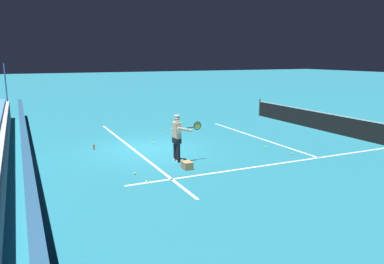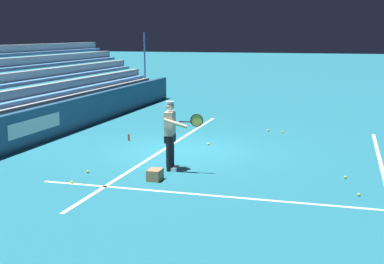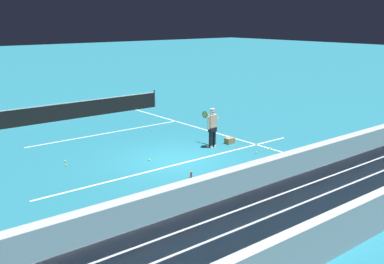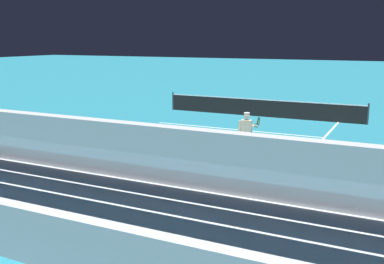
{
  "view_description": "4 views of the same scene",
  "coord_description": "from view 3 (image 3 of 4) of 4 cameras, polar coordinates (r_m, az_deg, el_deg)",
  "views": [
    {
      "loc": [
        14.52,
        -4.65,
        3.76
      ],
      "look_at": [
        1.92,
        1.22,
        0.96
      ],
      "focal_mm": 35.0,
      "sensor_mm": 36.0,
      "label": 1
    },
    {
      "loc": [
        14.54,
        4.51,
        3.33
      ],
      "look_at": [
        1.34,
        0.71,
        0.8
      ],
      "focal_mm": 50.0,
      "sensor_mm": 36.0,
      "label": 2
    },
    {
      "loc": [
        -10.19,
        -13.63,
        5.49
      ],
      "look_at": [
        0.58,
        -0.32,
        1.11
      ],
      "focal_mm": 42.0,
      "sensor_mm": 36.0,
      "label": 3
    },
    {
      "loc": [
        7.28,
        -14.03,
        4.18
      ],
      "look_at": [
        0.67,
        -0.48,
        1.05
      ],
      "focal_mm": 42.0,
      "sensor_mm": 36.0,
      "label": 4
    }
  ],
  "objects": [
    {
      "name": "tennis_ball_near_player",
      "position": [
        23.56,
        -2.83,
        0.93
      ],
      "size": [
        0.07,
        0.07,
        0.07
      ],
      "primitive_type": "sphere",
      "color": "#CCE533",
      "rests_on": "ground"
    },
    {
      "name": "tennis_net",
      "position": [
        25.8,
        -14.95,
        2.69
      ],
      "size": [
        11.09,
        0.09,
        1.07
      ],
      "color": "#33383D",
      "rests_on": "ground"
    },
    {
      "name": "ground_plane",
      "position": [
        17.88,
        -2.08,
        -3.55
      ],
      "size": [
        160.0,
        160.0,
        0.0
      ],
      "primitive_type": "plane",
      "color": "#1E6B7F"
    },
    {
      "name": "bleacher_stand",
      "position": [
        13.15,
        16.17,
        -7.35
      ],
      "size": [
        22.38,
        3.2,
        3.4
      ],
      "color": "#9EA3A8",
      "rests_on": "ground"
    },
    {
      "name": "tennis_ball_toward_net",
      "position": [
        18.9,
        8.18,
        -2.59
      ],
      "size": [
        0.07,
        0.07,
        0.07
      ],
      "primitive_type": "sphere",
      "color": "#CCE533",
      "rests_on": "ground"
    },
    {
      "name": "court_baseline_white",
      "position": [
        17.5,
        -1.09,
        -3.93
      ],
      "size": [
        12.0,
        0.1,
        0.01
      ],
      "primitive_type": "cube",
      "color": "white",
      "rests_on": "ground"
    },
    {
      "name": "water_bottle",
      "position": [
        15.89,
        -0.09,
        -5.45
      ],
      "size": [
        0.07,
        0.07,
        0.22
      ],
      "primitive_type": "cylinder",
      "color": "#EA4C33",
      "rests_on": "ground"
    },
    {
      "name": "tennis_ball_on_baseline",
      "position": [
        17.87,
        -5.46,
        -3.51
      ],
      "size": [
        0.07,
        0.07,
        0.07
      ],
      "primitive_type": "sphere",
      "color": "#CCE533",
      "rests_on": "ground"
    },
    {
      "name": "tennis_ball_far_right",
      "position": [
        17.79,
        -15.68,
        -4.08
      ],
      "size": [
        0.07,
        0.07,
        0.07
      ],
      "primitive_type": "sphere",
      "color": "#CCE533",
      "rests_on": "ground"
    },
    {
      "name": "court_service_line_white",
      "position": [
        22.36,
        -10.58,
        -0.11
      ],
      "size": [
        8.22,
        0.1,
        0.01
      ],
      "primitive_type": "cube",
      "color": "white",
      "rests_on": "ground"
    },
    {
      "name": "court_sideline_white",
      "position": [
        23.35,
        0.08,
        0.75
      ],
      "size": [
        0.1,
        12.0,
        0.01
      ],
      "primitive_type": "cube",
      "color": "white",
      "rests_on": "ground"
    },
    {
      "name": "tennis_player",
      "position": [
        19.39,
        2.56,
        0.62
      ],
      "size": [
        0.59,
        1.01,
        1.71
      ],
      "color": "black",
      "rests_on": "ground"
    },
    {
      "name": "tennis_ball_midcourt",
      "position": [
        18.31,
        -15.84,
        -3.57
      ],
      "size": [
        0.07,
        0.07,
        0.07
      ],
      "primitive_type": "sphere",
      "color": "#CCE533",
      "rests_on": "ground"
    },
    {
      "name": "back_wall_sponsor_board",
      "position": [
        14.51,
        8.91,
        -5.75
      ],
      "size": [
        23.56,
        0.25,
        1.1
      ],
      "color": "navy",
      "rests_on": "ground"
    },
    {
      "name": "tennis_ball_far_left",
      "position": [
        22.59,
        -5.15,
        0.3
      ],
      "size": [
        0.07,
        0.07,
        0.07
      ],
      "primitive_type": "sphere",
      "color": "#CCE533",
      "rests_on": "ground"
    },
    {
      "name": "tennis_ball_stray_back",
      "position": [
        19.63,
        9.88,
        -2.02
      ],
      "size": [
        0.07,
        0.07,
        0.07
      ],
      "primitive_type": "sphere",
      "color": "#CCE533",
      "rests_on": "ground"
    },
    {
      "name": "ball_box_cardboard",
      "position": [
        20.19,
        4.78,
        -1.11
      ],
      "size": [
        0.4,
        0.3,
        0.26
      ],
      "primitive_type": "cube",
      "rotation": [
        0.0,
        0.0,
        0.01
      ],
      "color": "#A87F51",
      "rests_on": "ground"
    }
  ]
}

